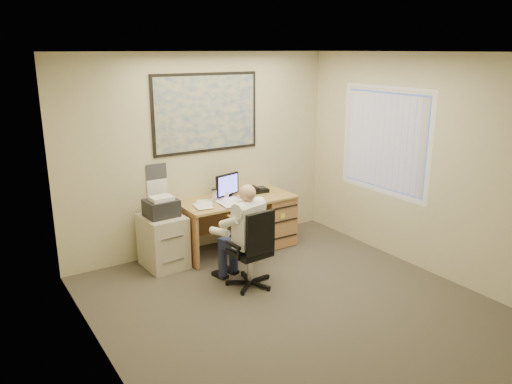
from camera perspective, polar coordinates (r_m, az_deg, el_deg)
room_shell at (r=5.04m, az=5.45°, el=0.08°), size 4.00×4.50×2.70m
desk at (r=7.15m, az=0.04°, el=-2.66°), size 1.60×0.97×1.07m
world_map at (r=6.82m, az=-5.69°, el=8.98°), size 1.56×0.03×1.06m
wall_calendar at (r=6.67m, az=-11.27°, el=1.42°), size 0.28×0.01×0.42m
window_blinds at (r=6.88m, az=14.42°, el=5.66°), size 0.06×1.40×1.30m
filing_cabinet at (r=6.55m, az=-10.59°, el=-5.02°), size 0.52×0.61×0.95m
office_chair at (r=5.94m, az=-0.53°, el=-8.28°), size 0.62×0.62×0.97m
person at (r=5.87m, az=-0.90°, el=-5.01°), size 0.69×0.85×1.24m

